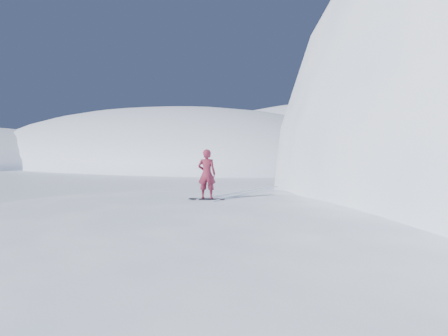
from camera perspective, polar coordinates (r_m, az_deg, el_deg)
name	(u,v)px	position (r m, az deg, el deg)	size (l,w,h in m)	color
ground	(169,289)	(12.76, -7.80, -16.72)	(400.00, 400.00, 0.00)	white
near_ridge	(253,271)	(14.30, 4.16, -14.51)	(36.00, 28.00, 4.80)	white
far_ridge_a	(153,164)	(104.29, -10.12, 0.59)	(120.00, 70.00, 28.00)	white
far_ridge_c	(342,161)	(127.95, 16.55, 0.95)	(140.00, 90.00, 36.00)	white
wind_bumps	(203,269)	(14.57, -3.08, -14.18)	(16.00, 14.40, 1.00)	white
snowboard	(207,199)	(14.64, -2.47, -4.42)	(1.32, 0.25, 0.02)	black
snowboarder	(207,174)	(14.55, -2.48, -0.85)	(0.66, 0.43, 1.81)	maroon
vapor_plume	(150,171)	(72.85, -10.53, -0.44)	(8.73, 6.98, 6.11)	white
board_tracks	(245,192)	(16.82, 3.09, -3.42)	(1.25, 5.99, 0.04)	silver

